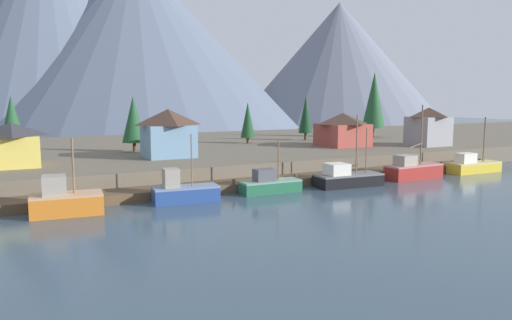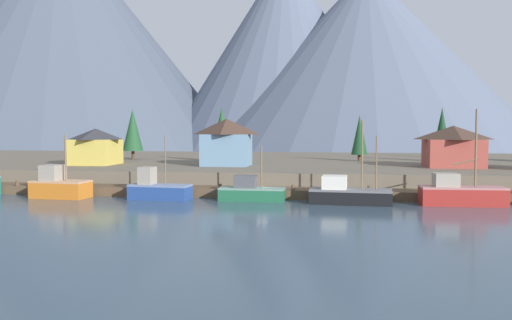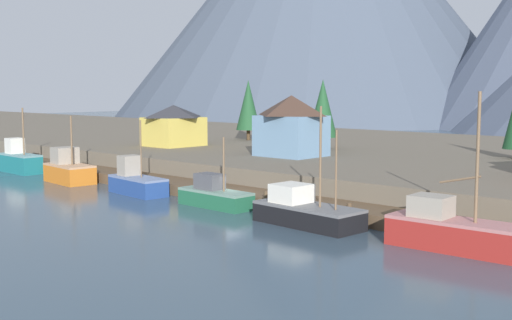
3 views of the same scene
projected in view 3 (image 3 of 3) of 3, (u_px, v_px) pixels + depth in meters
ground_plane at (363, 185)px, 69.57m from camera, size 400.00×400.00×1.00m
dock at (245, 196)px, 56.35m from camera, size 80.00×4.00×1.60m
shoreline_bank at (420, 160)px, 78.12m from camera, size 400.00×56.00×2.50m
fishing_boat_teal at (20, 161)px, 76.24m from camera, size 6.48×2.49×7.53m
fishing_boat_orange at (69, 170)px, 68.06m from camera, size 6.39×3.54×6.94m
fishing_boat_blue at (137, 182)px, 60.65m from camera, size 6.78×3.14×6.87m
fishing_boat_green at (215, 195)px, 54.12m from camera, size 6.95×2.42×5.82m
fishing_boat_black at (305, 211)px, 46.79m from camera, size 8.38×3.71×8.50m
fishing_boat_red at (452, 231)px, 39.58m from camera, size 8.29×2.97×9.55m
house_blue at (291, 125)px, 70.18m from camera, size 6.69×5.81×6.49m
house_yellow at (174, 125)px, 82.75m from camera, size 5.90×6.70×5.14m
conifer_near_right at (248, 105)px, 91.92m from camera, size 3.41×3.41×8.37m
conifer_back_left at (323, 108)px, 78.15m from camera, size 3.49×3.49×8.30m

